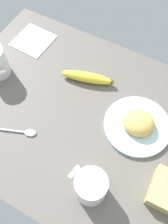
# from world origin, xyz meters

# --- Properties ---
(tabletop) EXTENTS (0.90, 0.64, 0.02)m
(tabletop) POSITION_xyz_m (0.00, 0.00, 0.01)
(tabletop) COLOR #5B5651
(tabletop) RESTS_ON ground
(plate_of_food) EXTENTS (0.20, 0.20, 0.06)m
(plate_of_food) POSITION_xyz_m (0.16, 0.05, 0.04)
(plate_of_food) COLOR silver
(plate_of_food) RESTS_ON tabletop
(coffee_mug_milky) EXTENTS (0.11, 0.08, 0.09)m
(coffee_mug_milky) POSITION_xyz_m (0.12, -0.19, 0.07)
(coffee_mug_milky) COLOR white
(coffee_mug_milky) RESTS_ON tabletop
(banana) EXTENTS (0.18, 0.08, 0.04)m
(banana) POSITION_xyz_m (-0.06, 0.13, 0.04)
(banana) COLOR yellow
(banana) RESTS_ON tabletop
(spoon) EXTENTS (0.12, 0.06, 0.01)m
(spoon) POSITION_xyz_m (-0.14, -0.14, 0.02)
(spoon) COLOR silver
(spoon) RESTS_ON tabletop
(paper_napkin) EXTENTS (0.14, 0.14, 0.00)m
(paper_napkin) POSITION_xyz_m (-0.32, 0.19, 0.02)
(paper_napkin) COLOR white
(paper_napkin) RESTS_ON tabletop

